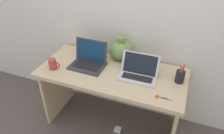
% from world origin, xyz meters
% --- Properties ---
extents(ground_plane, '(6.00, 6.00, 0.00)m').
position_xyz_m(ground_plane, '(0.00, 0.00, 0.00)').
color(ground_plane, '#564C47').
extents(back_wall, '(4.40, 0.04, 2.40)m').
position_xyz_m(back_wall, '(0.00, 0.36, 1.20)').
color(back_wall, silver).
rests_on(back_wall, ground).
extents(desk, '(1.40, 0.63, 0.71)m').
position_xyz_m(desk, '(0.00, 0.00, 0.56)').
color(desk, '#D1B78C').
rests_on(desk, ground).
extents(laptop_left, '(0.34, 0.25, 0.24)m').
position_xyz_m(laptop_left, '(-0.25, 0.03, 0.78)').
color(laptop_left, '#333338').
rests_on(laptop_left, desk).
extents(laptop_right, '(0.35, 0.22, 0.21)m').
position_xyz_m(laptop_right, '(0.25, 0.02, 0.77)').
color(laptop_right, silver).
rests_on(laptop_right, desk).
extents(green_vase, '(0.24, 0.24, 0.24)m').
position_xyz_m(green_vase, '(0.00, 0.26, 0.81)').
color(green_vase, '#75934C').
rests_on(green_vase, desk).
extents(coffee_mug, '(0.12, 0.08, 0.10)m').
position_xyz_m(coffee_mug, '(-0.55, -0.16, 0.77)').
color(coffee_mug, '#B23D33').
rests_on(coffee_mug, desk).
extents(pen_cup, '(0.08, 0.08, 0.19)m').
position_xyz_m(pen_cup, '(0.61, 0.06, 0.77)').
color(pen_cup, black).
rests_on(pen_cup, desk).
extents(scissors, '(0.15, 0.05, 0.01)m').
position_xyz_m(scissors, '(0.50, -0.20, 0.72)').
color(scissors, '#B7B7BC').
rests_on(scissors, desk).
extents(power_brick, '(0.07, 0.07, 0.03)m').
position_xyz_m(power_brick, '(0.10, -0.08, 0.01)').
color(power_brick, white).
rests_on(power_brick, ground).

